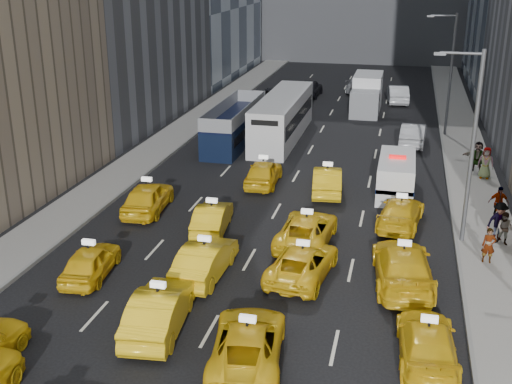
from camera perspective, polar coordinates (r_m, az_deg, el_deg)
ground at (r=22.06m, az=-5.74°, el=-14.89°), size 160.00×160.00×0.00m
sidewalk_west at (r=46.92m, az=-8.12°, el=4.32°), size 3.00×90.00×0.15m
sidewalk_east at (r=44.06m, az=18.31°, el=2.46°), size 3.00×90.00×0.15m
curb_west at (r=46.42m, az=-6.45°, el=4.25°), size 0.15×90.00×0.18m
curb_east at (r=43.93m, az=16.44°, el=2.63°), size 0.15×90.00×0.18m
streetlight_near at (r=30.17m, az=18.53°, el=4.23°), size 2.15×0.22×9.00m
streetlight_far at (r=49.71m, az=16.82°, el=10.28°), size 2.15×0.22×9.00m
taxi_5 at (r=23.55m, az=-8.57°, el=-10.30°), size 2.15×4.93×1.58m
taxi_6 at (r=21.68m, az=-0.74°, el=-13.25°), size 2.96×5.24×1.38m
taxi_7 at (r=22.47m, az=14.97°, el=-12.78°), size 2.15×4.72×1.34m
taxi_8 at (r=27.83m, az=-14.50°, el=-6.02°), size 2.00×4.11×1.35m
taxi_9 at (r=27.03m, az=-4.56°, el=-6.02°), size 1.75×4.63×1.51m
taxi_10 at (r=27.00m, az=4.16°, el=-6.24°), size 2.81×5.05×1.34m
taxi_11 at (r=26.96m, az=12.91°, el=-6.43°), size 2.85×5.81×1.62m
taxi_12 at (r=34.20m, az=-9.60°, el=-0.47°), size 2.26×4.78×1.58m
taxi_13 at (r=31.44m, az=-3.92°, el=-2.29°), size 1.90×4.29×1.37m
taxi_14 at (r=30.05m, az=4.52°, el=-3.36°), size 2.58×5.15×1.40m
taxi_15 at (r=32.77m, az=12.74°, el=-1.81°), size 2.52×4.95×1.38m
taxi_16 at (r=37.77m, az=0.66°, el=1.73°), size 1.89×4.43×1.49m
taxi_17 at (r=36.68m, az=6.35°, el=1.04°), size 2.10×4.70×1.50m
nypd_van at (r=37.18m, az=12.35°, el=1.37°), size 2.11×5.22×2.22m
double_decker at (r=46.38m, az=-1.90°, el=6.06°), size 2.51×10.02×2.90m
city_bus at (r=47.77m, az=2.38°, el=6.66°), size 3.53×12.52×3.19m
box_truck at (r=57.23m, az=9.82°, el=8.58°), size 3.21×7.13×3.15m
misc_car_0 at (r=47.53m, az=13.80°, el=5.03°), size 1.93×4.85×1.57m
misc_car_1 at (r=59.97m, az=1.59°, el=8.58°), size 2.55×5.32×1.46m
misc_car_2 at (r=65.93m, az=9.37°, el=9.46°), size 3.09×6.03×1.68m
misc_car_3 at (r=63.24m, az=4.80°, el=9.21°), size 2.15×4.98×1.67m
misc_car_4 at (r=61.58m, az=12.48°, el=8.51°), size 2.24×5.16×1.65m
pedestrian_0 at (r=29.56m, az=19.97°, el=-4.49°), size 0.58×0.38×1.58m
pedestrian_1 at (r=31.60m, az=21.24°, el=-3.06°), size 0.87×0.65×1.58m
pedestrian_2 at (r=32.01m, az=20.81°, el=-2.44°), size 1.30×0.90×1.86m
pedestrian_3 at (r=34.57m, az=20.75°, el=-0.90°), size 1.06×0.57×1.74m
pedestrian_4 at (r=40.81m, az=19.75°, el=2.46°), size 0.99×0.62×1.92m
pedestrian_5 at (r=41.96m, az=19.10°, el=2.99°), size 1.84×0.98×1.90m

